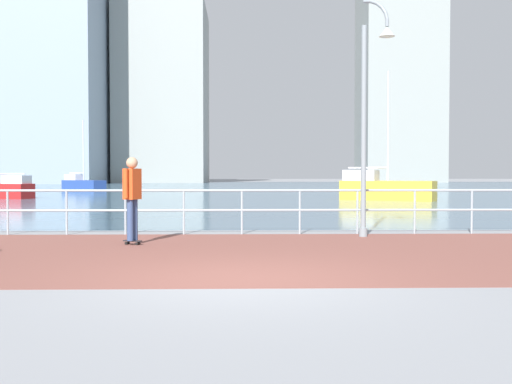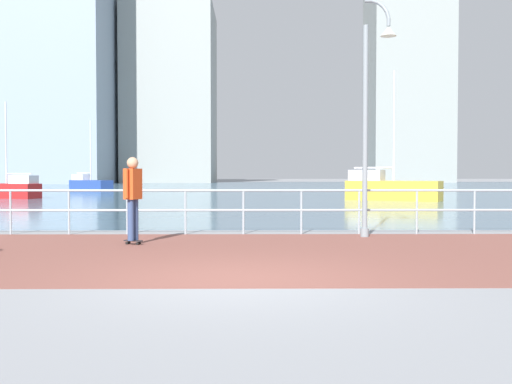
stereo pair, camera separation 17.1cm
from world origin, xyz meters
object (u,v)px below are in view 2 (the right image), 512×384
object	(u,v)px
sailboat_gray	(9,189)
sailboat_teal	(390,188)
lamppost	(372,106)
skateboarder	(133,192)
sailboat_yellow	(90,184)

from	to	relation	value
sailboat_gray	sailboat_teal	size ratio (longest dim) A/B	0.81
lamppost	sailboat_teal	world-z (taller)	sailboat_teal
skateboarder	sailboat_gray	world-z (taller)	sailboat_gray
skateboarder	sailboat_teal	distance (m)	22.31
lamppost	sailboat_teal	distance (m)	19.32
sailboat_yellow	sailboat_gray	bearing A→B (deg)	-93.04
lamppost	skateboarder	xyz separation A→B (m)	(-5.21, -1.37, -1.93)
lamppost	sailboat_gray	distance (m)	27.58
sailboat_gray	sailboat_teal	bearing A→B (deg)	-7.77
sailboat_gray	sailboat_teal	world-z (taller)	sailboat_teal
sailboat_gray	sailboat_teal	xyz separation A→B (m)	(21.85, -2.98, 0.12)
sailboat_yellow	sailboat_gray	world-z (taller)	sailboat_yellow
sailboat_yellow	sailboat_teal	world-z (taller)	sailboat_teal
skateboarder	sailboat_gray	distance (m)	25.79
sailboat_gray	lamppost	bearing A→B (deg)	-51.66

